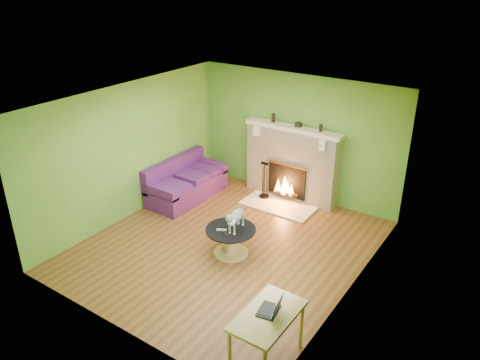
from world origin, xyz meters
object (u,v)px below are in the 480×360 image
object	(u,v)px
sofa	(185,183)
cat	(236,218)
coffee_table	(231,239)
desk	(268,320)

from	to	relation	value
sofa	cat	xyz separation A→B (m)	(2.14, -1.19, 0.38)
coffee_table	cat	bearing A→B (deg)	32.01
sofa	cat	world-z (taller)	cat
sofa	coffee_table	world-z (taller)	sofa
coffee_table	cat	distance (m)	0.42
coffee_table	cat	size ratio (longest dim) A/B	1.29
sofa	cat	bearing A→B (deg)	-29.14
sofa	coffee_table	size ratio (longest dim) A/B	2.12
coffee_table	desk	distance (m)	2.48
coffee_table	desk	bearing A→B (deg)	-44.37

